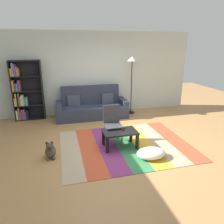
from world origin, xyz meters
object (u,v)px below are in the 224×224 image
(dog, at_px, (50,151))
(pouf, at_px, (151,153))
(tv_remote, at_px, (122,129))
(folding_chair, at_px, (112,121))
(coffee_table, at_px, (120,134))
(standing_lamp, at_px, (132,66))
(couch, at_px, (92,107))
(bookshelf, at_px, (24,93))

(dog, bearing_deg, pouf, -15.28)
(dog, xyz_separation_m, tv_remote, (1.61, 0.16, 0.25))
(folding_chair, bearing_deg, coffee_table, -32.89)
(standing_lamp, bearing_deg, tv_remote, -114.14)
(coffee_table, height_order, dog, coffee_table)
(couch, relative_size, standing_lamp, 1.19)
(standing_lamp, height_order, folding_chair, standing_lamp)
(pouf, relative_size, standing_lamp, 0.32)
(pouf, bearing_deg, folding_chair, 120.09)
(bookshelf, bearing_deg, dog, -73.82)
(bookshelf, xyz_separation_m, folding_chair, (2.22, -2.22, -0.31))
(coffee_table, xyz_separation_m, folding_chair, (-0.09, 0.35, 0.20))
(tv_remote, height_order, folding_chair, folding_chair)
(couch, height_order, standing_lamp, standing_lamp)
(folding_chair, bearing_deg, standing_lamp, 102.70)
(dog, height_order, standing_lamp, standing_lamp)
(couch, relative_size, dog, 5.69)
(bookshelf, relative_size, tv_remote, 12.24)
(pouf, bearing_deg, couch, 104.65)
(standing_lamp, bearing_deg, dog, -136.96)
(folding_chair, bearing_deg, pouf, -16.72)
(standing_lamp, xyz_separation_m, folding_chair, (-1.19, -2.03, -1.06))
(pouf, xyz_separation_m, tv_remote, (-0.42, 0.71, 0.30))
(coffee_table, height_order, tv_remote, tv_remote)
(dog, bearing_deg, coffee_table, 3.22)
(couch, distance_m, coffee_table, 2.31)
(dog, relative_size, tv_remote, 2.65)
(couch, relative_size, tv_remote, 15.07)
(folding_chair, bearing_deg, couch, 138.81)
(bookshelf, relative_size, standing_lamp, 0.96)
(coffee_table, relative_size, standing_lamp, 0.40)
(standing_lamp, distance_m, folding_chair, 2.58)
(pouf, xyz_separation_m, folding_chair, (-0.58, 0.99, 0.42))
(couch, bearing_deg, pouf, -75.35)
(couch, height_order, pouf, couch)
(dog, bearing_deg, couch, 62.09)
(dog, height_order, folding_chair, folding_chair)
(bookshelf, relative_size, dog, 4.62)
(coffee_table, relative_size, dog, 1.93)
(folding_chair, bearing_deg, tv_remote, -17.71)
(bookshelf, distance_m, folding_chair, 3.16)
(couch, bearing_deg, folding_chair, -84.38)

